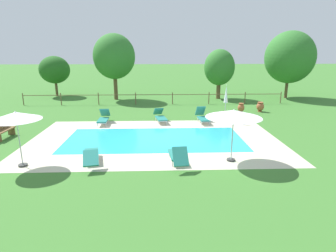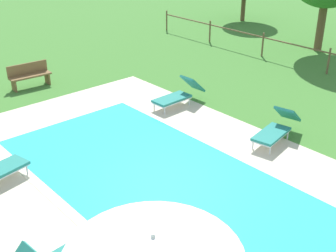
{
  "view_description": "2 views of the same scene",
  "coord_description": "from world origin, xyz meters",
  "px_view_note": "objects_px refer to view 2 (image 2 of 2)",
  "views": [
    {
      "loc": [
        0.16,
        -14.42,
        4.67
      ],
      "look_at": [
        0.74,
        0.5,
        0.6
      ],
      "focal_mm": 30.16,
      "sensor_mm": 36.0,
      "label": 1
    },
    {
      "loc": [
        6.68,
        -5.84,
        5.83
      ],
      "look_at": [
        -0.82,
        0.79,
        0.98
      ],
      "focal_mm": 47.44,
      "sensor_mm": 36.0,
      "label": 2
    }
  ],
  "objects_px": {
    "sun_lounger_north_far": "(178,94)",
    "patio_umbrella_open_by_bench": "(153,247)",
    "wooden_bench_lawn_side": "(29,75)",
    "sun_lounger_north_mid": "(276,128)"
  },
  "relations": [
    {
      "from": "sun_lounger_north_far",
      "to": "wooden_bench_lawn_side",
      "type": "bearing_deg",
      "value": -149.29
    },
    {
      "from": "patio_umbrella_open_by_bench",
      "to": "wooden_bench_lawn_side",
      "type": "relative_size",
      "value": 1.54
    },
    {
      "from": "wooden_bench_lawn_side",
      "to": "sun_lounger_north_mid",
      "type": "bearing_deg",
      "value": 20.75
    },
    {
      "from": "sun_lounger_north_mid",
      "to": "sun_lounger_north_far",
      "type": "distance_m",
      "value": 3.69
    },
    {
      "from": "patio_umbrella_open_by_bench",
      "to": "sun_lounger_north_far",
      "type": "bearing_deg",
      "value": 135.34
    },
    {
      "from": "sun_lounger_north_far",
      "to": "patio_umbrella_open_by_bench",
      "type": "distance_m",
      "value": 9.5
    },
    {
      "from": "sun_lounger_north_mid",
      "to": "sun_lounger_north_far",
      "type": "height_order",
      "value": "sun_lounger_north_far"
    },
    {
      "from": "sun_lounger_north_far",
      "to": "patio_umbrella_open_by_bench",
      "type": "bearing_deg",
      "value": -44.66
    },
    {
      "from": "wooden_bench_lawn_side",
      "to": "sun_lounger_north_far",
      "type": "bearing_deg",
      "value": 30.71
    },
    {
      "from": "sun_lounger_north_far",
      "to": "wooden_bench_lawn_side",
      "type": "xyz_separation_m",
      "value": [
        -4.87,
        -2.89,
        0.09
      ]
    }
  ]
}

